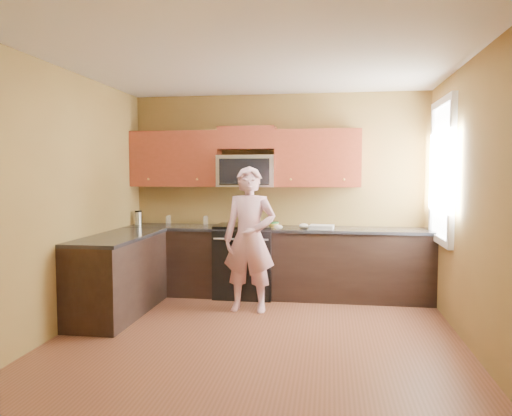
% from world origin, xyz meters
% --- Properties ---
extents(floor, '(4.00, 4.00, 0.00)m').
position_xyz_m(floor, '(0.00, 0.00, 0.00)').
color(floor, brown).
rests_on(floor, ground).
extents(ceiling, '(4.00, 4.00, 0.00)m').
position_xyz_m(ceiling, '(0.00, 0.00, 2.70)').
color(ceiling, white).
rests_on(ceiling, ground).
extents(wall_back, '(4.00, 0.00, 4.00)m').
position_xyz_m(wall_back, '(0.00, 2.00, 1.35)').
color(wall_back, brown).
rests_on(wall_back, ground).
extents(wall_front, '(4.00, 0.00, 4.00)m').
position_xyz_m(wall_front, '(0.00, -2.00, 1.35)').
color(wall_front, brown).
rests_on(wall_front, ground).
extents(wall_left, '(0.00, 4.00, 4.00)m').
position_xyz_m(wall_left, '(-2.00, 0.00, 1.35)').
color(wall_left, brown).
rests_on(wall_left, ground).
extents(wall_right, '(0.00, 4.00, 4.00)m').
position_xyz_m(wall_right, '(2.00, 0.00, 1.35)').
color(wall_right, brown).
rests_on(wall_right, ground).
extents(cabinet_back_run, '(4.00, 0.60, 0.88)m').
position_xyz_m(cabinet_back_run, '(0.00, 1.70, 0.44)').
color(cabinet_back_run, black).
rests_on(cabinet_back_run, floor).
extents(cabinet_left_run, '(0.60, 1.60, 0.88)m').
position_xyz_m(cabinet_left_run, '(-1.70, 0.60, 0.44)').
color(cabinet_left_run, black).
rests_on(cabinet_left_run, floor).
extents(countertop_back, '(4.00, 0.62, 0.04)m').
position_xyz_m(countertop_back, '(0.00, 1.69, 0.90)').
color(countertop_back, black).
rests_on(countertop_back, cabinet_back_run).
extents(countertop_left, '(0.62, 1.60, 0.04)m').
position_xyz_m(countertop_left, '(-1.69, 0.60, 0.90)').
color(countertop_left, black).
rests_on(countertop_left, cabinet_left_run).
extents(stove, '(0.76, 0.65, 0.95)m').
position_xyz_m(stove, '(-0.40, 1.68, 0.47)').
color(stove, black).
rests_on(stove, floor).
extents(microwave, '(0.76, 0.40, 0.42)m').
position_xyz_m(microwave, '(-0.40, 1.80, 1.45)').
color(microwave, silver).
rests_on(microwave, wall_back).
extents(upper_cab_left, '(1.22, 0.33, 0.75)m').
position_xyz_m(upper_cab_left, '(-1.39, 1.83, 1.45)').
color(upper_cab_left, maroon).
rests_on(upper_cab_left, wall_back).
extents(upper_cab_right, '(1.12, 0.33, 0.75)m').
position_xyz_m(upper_cab_right, '(0.54, 1.83, 1.45)').
color(upper_cab_right, maroon).
rests_on(upper_cab_right, wall_back).
extents(upper_cab_over_mw, '(0.76, 0.33, 0.30)m').
position_xyz_m(upper_cab_over_mw, '(-0.40, 1.83, 2.10)').
color(upper_cab_over_mw, maroon).
rests_on(upper_cab_over_mw, wall_back).
extents(window, '(0.06, 1.06, 1.66)m').
position_xyz_m(window, '(1.98, 1.20, 1.65)').
color(window, white).
rests_on(window, wall_right).
extents(woman, '(0.65, 0.45, 1.71)m').
position_xyz_m(woman, '(-0.23, 0.97, 0.86)').
color(woman, '#D06886').
rests_on(woman, floor).
extents(frying_pan, '(0.38, 0.50, 0.06)m').
position_xyz_m(frying_pan, '(-0.31, 1.62, 0.95)').
color(frying_pan, black).
rests_on(frying_pan, stove).
extents(butter_tub, '(0.15, 0.15, 0.09)m').
position_xyz_m(butter_tub, '(-0.02, 1.69, 0.92)').
color(butter_tub, gold).
rests_on(butter_tub, countertop_back).
extents(toast_slice, '(0.12, 0.12, 0.01)m').
position_xyz_m(toast_slice, '(0.52, 1.62, 0.93)').
color(toast_slice, '#B27F47').
rests_on(toast_slice, countertop_back).
extents(napkin_a, '(0.14, 0.15, 0.06)m').
position_xyz_m(napkin_a, '(0.06, 1.45, 0.95)').
color(napkin_a, silver).
rests_on(napkin_a, countertop_back).
extents(napkin_b, '(0.13, 0.14, 0.07)m').
position_xyz_m(napkin_b, '(0.38, 1.60, 0.95)').
color(napkin_b, silver).
rests_on(napkin_b, countertop_back).
extents(dish_towel, '(0.32, 0.27, 0.05)m').
position_xyz_m(dish_towel, '(0.60, 1.59, 0.95)').
color(dish_towel, silver).
rests_on(dish_towel, countertop_back).
extents(travel_mug, '(0.11, 0.11, 0.20)m').
position_xyz_m(travel_mug, '(-1.90, 1.71, 0.92)').
color(travel_mug, silver).
rests_on(travel_mug, countertop_back).
extents(glass_a, '(0.09, 0.09, 0.12)m').
position_xyz_m(glass_a, '(-1.52, 1.86, 0.98)').
color(glass_a, silver).
rests_on(glass_a, countertop_back).
extents(glass_b, '(0.07, 0.07, 0.12)m').
position_xyz_m(glass_b, '(-1.00, 1.90, 0.98)').
color(glass_b, silver).
rests_on(glass_b, countertop_back).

